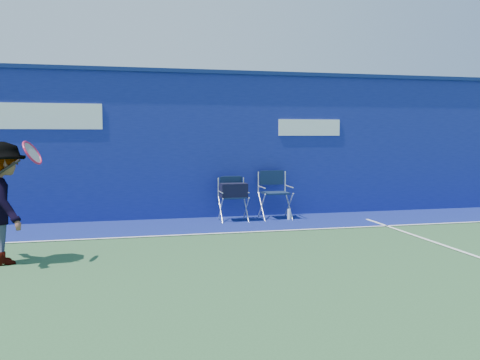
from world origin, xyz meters
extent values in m
plane|color=#2C532E|center=(0.00, 0.00, 0.00)|extent=(80.00, 80.00, 0.00)
cube|color=navy|center=(0.00, 5.20, 1.50)|extent=(24.00, 0.40, 3.00)
cube|color=navy|center=(0.00, 5.20, 3.04)|extent=(24.00, 0.50, 0.08)
cube|color=white|center=(3.60, 4.99, 1.90)|extent=(1.40, 0.02, 0.35)
cube|color=navy|center=(0.00, 4.10, 0.00)|extent=(24.00, 1.80, 0.01)
cube|color=white|center=(0.00, 3.20, 0.01)|extent=(24.00, 0.06, 0.01)
cube|color=#101E3A|center=(1.79, 4.48, 0.48)|extent=(0.47, 0.39, 0.03)
cube|color=silver|center=(1.79, 4.71, 0.67)|extent=(0.53, 0.02, 0.38)
cube|color=#101E3A|center=(1.79, 4.71, 0.75)|extent=(0.47, 0.03, 0.27)
cube|color=black|center=(1.79, 4.45, 0.63)|extent=(0.53, 0.31, 0.29)
cube|color=#101E3A|center=(1.79, 4.71, 0.79)|extent=(0.38, 0.06, 0.21)
cube|color=#101E3A|center=(2.70, 4.57, 0.54)|extent=(0.52, 0.44, 0.03)
cube|color=silver|center=(2.70, 4.82, 0.75)|extent=(0.59, 0.03, 0.43)
cube|color=#101E3A|center=(2.70, 4.82, 0.84)|extent=(0.52, 0.03, 0.30)
cylinder|color=white|center=(2.94, 4.37, 0.11)|extent=(0.07, 0.07, 0.22)
imported|color=#EA4738|center=(-1.95, 1.84, 0.82)|extent=(1.01, 1.22, 1.65)
torus|color=#B8183D|center=(-1.55, 1.72, 1.50)|extent=(0.30, 0.41, 0.33)
cylinder|color=gray|center=(-1.55, 1.72, 1.50)|extent=(0.24, 0.34, 0.27)
cylinder|color=black|center=(-1.83, 1.66, 1.32)|extent=(0.31, 0.11, 0.21)
camera|label=1|loc=(-0.39, -5.46, 1.72)|focal=38.00mm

